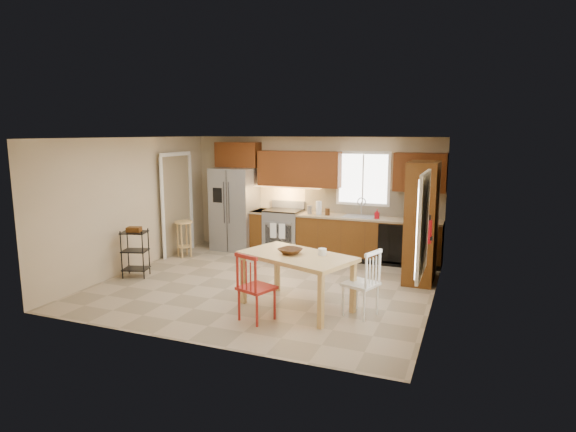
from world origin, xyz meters
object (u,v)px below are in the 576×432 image
(pantry, at_px, (422,222))
(table_jar, at_px, (322,253))
(chair_red, at_px, (257,287))
(bar_stool, at_px, (184,239))
(range_stove, at_px, (284,232))
(utility_cart, at_px, (135,253))
(dining_table, at_px, (297,282))
(soap_bottle, at_px, (377,214))
(fire_extinguisher, at_px, (428,232))
(chair_white, at_px, (361,283))
(table_bowl, at_px, (290,254))
(refrigerator, at_px, (235,209))

(pantry, bearing_deg, table_jar, -121.53)
(chair_red, relative_size, bar_stool, 1.28)
(table_jar, height_order, bar_stool, table_jar)
(range_stove, distance_m, bar_stool, 2.12)
(utility_cart, bearing_deg, dining_table, -24.62)
(table_jar, bearing_deg, chair_red, -133.33)
(soap_bottle, height_order, utility_cart, soap_bottle)
(fire_extinguisher, xyz_separation_m, dining_table, (-1.76, -1.00, -0.70))
(chair_white, bearing_deg, dining_table, 112.87)
(pantry, distance_m, utility_cart, 5.13)
(soap_bottle, height_order, fire_extinguisher, fire_extinguisher)
(soap_bottle, bearing_deg, table_bowl, -103.51)
(pantry, distance_m, fire_extinguisher, 1.07)
(range_stove, height_order, chair_red, chair_red)
(utility_cart, bearing_deg, refrigerator, 57.49)
(chair_red, bearing_deg, bar_stool, 157.83)
(table_jar, bearing_deg, table_bowl, -167.47)
(chair_white, height_order, table_bowl, chair_white)
(dining_table, xyz_separation_m, table_jar, (0.36, 0.10, 0.44))
(soap_bottle, bearing_deg, table_jar, -94.94)
(table_bowl, bearing_deg, dining_table, -0.00)
(chair_red, xyz_separation_m, table_jar, (0.71, 0.75, 0.36))
(fire_extinguisher, bearing_deg, dining_table, -150.28)
(chair_red, distance_m, table_jar, 1.10)
(chair_white, bearing_deg, refrigerator, 70.13)
(soap_bottle, height_order, dining_table, soap_bottle)
(table_bowl, bearing_deg, soap_bottle, 76.49)
(bar_stool, bearing_deg, table_jar, -16.42)
(chair_red, bearing_deg, chair_white, 48.16)
(dining_table, height_order, table_bowl, table_bowl)
(range_stove, bearing_deg, chair_red, -73.77)
(fire_extinguisher, distance_m, chair_red, 2.75)
(fire_extinguisher, bearing_deg, soap_bottle, 120.53)
(refrigerator, relative_size, chair_white, 1.88)
(fire_extinguisher, relative_size, table_jar, 2.43)
(refrigerator, xyz_separation_m, fire_extinguisher, (4.33, -1.98, 0.19))
(refrigerator, bearing_deg, utility_cart, -105.25)
(range_stove, relative_size, chair_white, 0.95)
(refrigerator, distance_m, table_bowl, 3.87)
(chair_white, distance_m, table_jar, 0.69)
(fire_extinguisher, bearing_deg, table_jar, -147.20)
(soap_bottle, xyz_separation_m, utility_cart, (-3.88, -2.53, -0.56))
(refrigerator, xyz_separation_m, chair_red, (2.22, -3.63, -0.43))
(bar_stool, bearing_deg, utility_cart, -79.85)
(fire_extinguisher, height_order, utility_cart, fire_extinguisher)
(fire_extinguisher, distance_m, table_bowl, 2.13)
(refrigerator, xyz_separation_m, soap_bottle, (3.18, -0.02, 0.09))
(dining_table, height_order, chair_white, chair_white)
(soap_bottle, relative_size, pantry, 0.09)
(refrigerator, height_order, table_bowl, refrigerator)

